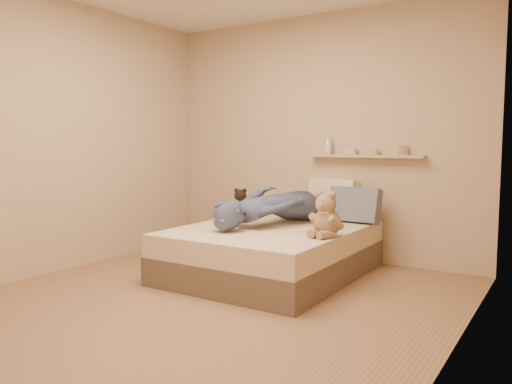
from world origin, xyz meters
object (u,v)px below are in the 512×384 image
Objects in this scene: bed at (272,251)px; game_console at (220,218)px; pillow_cream at (332,199)px; person at (278,205)px; teddy_bear at (326,218)px; pillow_grey at (355,205)px; wall_shelf at (365,156)px; dark_plush at (241,204)px.

bed is 0.67m from game_console.
pillow_cream is at bearing 73.95° from bed.
game_console is at bearing 91.35° from person.
teddy_bear is at bearing -16.85° from bed.
pillow_grey reaches higher than game_console.
person is 1.04m from wall_shelf.
game_console is 0.54× the size of dark_plush.
bed is 0.96m from pillow_cream.
person is at bearing -139.29° from pillow_grey.
pillow_cream reaches higher than game_console.
pillow_cream is (0.24, 0.83, 0.43)m from bed.
wall_shelf is at bearing 14.25° from pillow_cream.
pillow_grey is 0.32× the size of person.
person is 1.30× the size of wall_shelf.
pillow_cream reaches higher than pillow_grey.
teddy_bear reaches higher than dark_plush.
person is (-0.04, 0.19, 0.41)m from bed.
pillow_cream is 0.35× the size of person.
dark_plush is (-0.63, 0.40, 0.36)m from bed.
pillow_cream is (0.87, 0.43, 0.07)m from dark_plush.
person is (0.17, 0.71, 0.05)m from game_console.
dark_plush is (-1.27, 0.60, -0.03)m from teddy_bear.
game_console is at bearing -108.43° from pillow_cream.
bed is 11.61× the size of game_console.
dark_plush is at bearing -153.89° from pillow_cream.
pillow_grey is at bearing 58.24° from game_console.
pillow_cream is 0.55m from wall_shelf.
bed is at bearing -128.04° from pillow_grey.
teddy_bear is (0.85, 0.33, 0.03)m from game_console.
game_console reaches higher than bed.
pillow_cream is at bearing 111.16° from teddy_bear.
teddy_bear reaches higher than game_console.
person reaches higher than pillow_grey.
dark_plush is at bearing -166.25° from pillow_grey.
teddy_bear is 1.21m from wall_shelf.
person is at bearing 103.22° from bed.
game_console is 0.11× the size of person.
wall_shelf is at bearing 87.35° from pillow_grey.
dark_plush is 0.63m from person.
game_console is 1.43m from pillow_cream.
person is (-0.68, 0.38, 0.03)m from teddy_bear.
dark_plush reaches higher than game_console.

